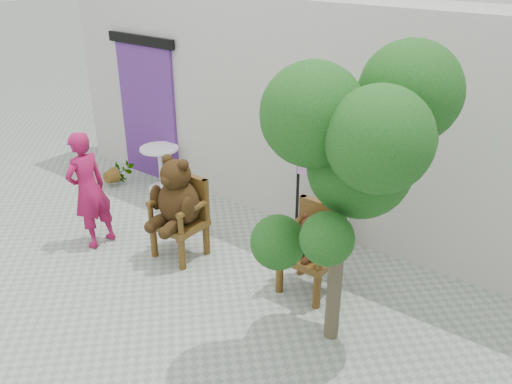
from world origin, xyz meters
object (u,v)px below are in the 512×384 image
chair_big (178,202)px  tree (367,138)px  chair_small (312,243)px  cafe_table (160,163)px  person (89,190)px  display_stand (310,199)px  stool_bucket (337,204)px

chair_big → tree: 2.86m
chair_big → chair_small: 1.74m
chair_big → cafe_table: (-1.63, 1.24, -0.31)m
person → tree: bearing=94.1°
chair_big → person: size_ratio=0.89×
chair_small → display_stand: display_stand is taller
chair_small → display_stand: bearing=123.3°
chair_big → display_stand: 1.71m
person → stool_bucket: person is taller
person → tree: 3.91m
chair_small → person: (-2.85, -0.82, 0.15)m
tree → cafe_table: bearing=161.3°
stool_bucket → chair_small: bearing=-77.0°
chair_small → cafe_table: 3.45m
cafe_table → tree: (4.11, -1.40, 1.71)m
cafe_table → stool_bucket: (3.11, 0.08, 0.20)m
display_stand → person: bearing=-147.8°
stool_bucket → tree: 2.34m
person → tree: size_ratio=0.51×
stool_bucket → tree: size_ratio=0.49×
cafe_table → display_stand: display_stand is taller
display_stand → stool_bucket: display_stand is taller
display_stand → tree: (1.41, -1.47, 1.57)m
stool_bucket → cafe_table: bearing=-178.6°
chair_small → display_stand: (-0.62, 0.94, -0.02)m
cafe_table → person: bearing=-74.1°
chair_big → cafe_table: 2.07m
person → cafe_table: (-0.48, 1.69, -0.31)m
cafe_table → chair_small: bearing=-14.7°
chair_big → person: bearing=-159.0°
chair_small → chair_big: bearing=-167.6°
chair_small → tree: size_ratio=0.35×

